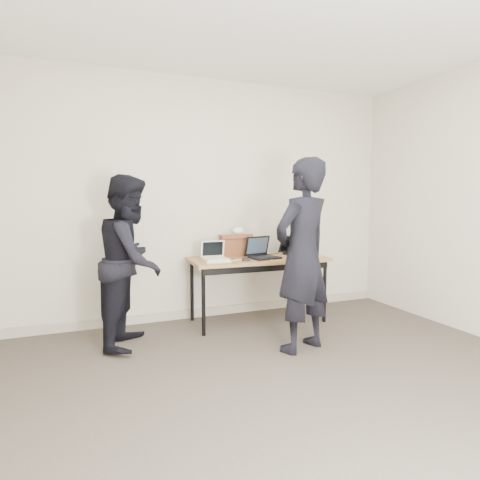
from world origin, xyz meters
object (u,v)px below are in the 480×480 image
leather_satchel (236,245)px  laptop_center (262,253)px  laptop_beige (215,257)px  desk (258,263)px  laptop_right (294,250)px  equipment_box (300,246)px  person_typist (302,256)px  person_observer (131,261)px

leather_satchel → laptop_center: bearing=-44.8°
laptop_beige → leather_satchel: bearing=40.0°
laptop_beige → laptop_center: bearing=1.9°
desk → laptop_right: 0.55m
laptop_beige → desk: bearing=6.0°
desk → equipment_box: bearing=19.4°
laptop_beige → person_typist: 1.02m
leather_satchel → person_observer: bearing=-153.5°
laptop_right → person_observer: (-1.91, -0.33, 0.02)m
laptop_right → equipment_box: laptop_right is taller
laptop_right → person_observer: 1.94m
laptop_right → leather_satchel: (-0.70, 0.09, 0.08)m
laptop_center → person_observer: size_ratio=0.22×
laptop_beige → laptop_center: size_ratio=0.74×
laptop_beige → person_observer: (-0.87, -0.14, 0.03)m
laptop_center → desk: bearing=112.6°
laptop_center → person_observer: bearing=175.3°
laptop_center → equipment_box: size_ratio=1.19×
desk → leather_satchel: (-0.18, 0.23, 0.19)m
laptop_beige → laptop_center: laptop_center is taller
desk → laptop_center: laptop_center is taller
leather_satchel → person_typist: (0.20, -1.13, 0.02)m
laptop_right → equipment_box: bearing=0.1°
desk → equipment_box: (0.63, 0.19, 0.15)m
equipment_box → person_typist: 1.25m
laptop_right → desk: bearing=169.1°
laptop_center → laptop_right: size_ratio=0.93×
laptop_beige → equipment_box: bearing=12.6°
leather_satchel → equipment_box: leather_satchel is taller
desk → laptop_right: size_ratio=4.00×
leather_satchel → person_typist: size_ratio=0.22×
desk → laptop_center: 0.12m
desk → person_observer: person_observer is taller
equipment_box → person_typist: bearing=-119.1°
laptop_center → laptop_right: 0.53m
laptop_center → laptop_right: bearing=8.6°
laptop_beige → person_observer: person_observer is taller
laptop_beige → person_observer: 0.88m
laptop_center → leather_satchel: 0.34m
laptop_center → person_observer: 1.42m
laptop_center → laptop_right: (0.50, 0.17, -0.00)m
laptop_right → leather_satchel: size_ratio=1.01×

